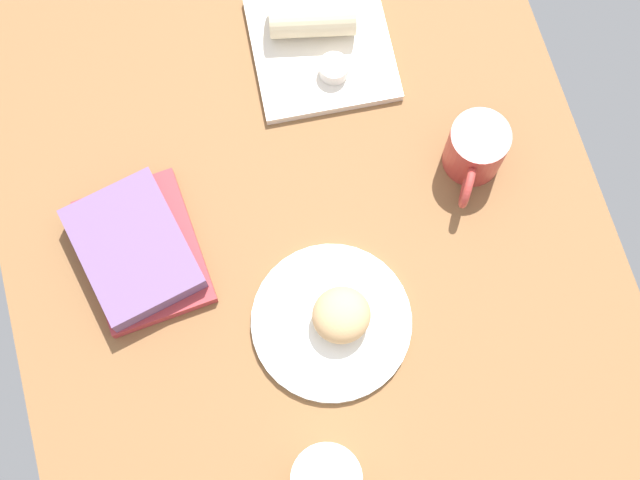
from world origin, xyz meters
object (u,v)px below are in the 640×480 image
(round_plate, at_px, (334,321))
(breakfast_wrap, at_px, (312,15))
(scone_pastry, at_px, (341,315))
(sauce_cup, at_px, (334,68))
(second_mug, at_px, (475,150))
(square_plate, at_px, (322,49))
(book_stack, at_px, (138,250))

(round_plate, xyz_separation_m, breakfast_wrap, (-0.46, 0.10, 0.04))
(round_plate, bearing_deg, scone_pastry, 84.45)
(round_plate, bearing_deg, sauce_cup, 164.41)
(round_plate, bearing_deg, breakfast_wrap, 168.42)
(scone_pastry, xyz_separation_m, second_mug, (-0.18, 0.26, 0.00))
(scone_pastry, distance_m, sauce_cup, 0.39)
(breakfast_wrap, distance_m, second_mug, 0.33)
(second_mug, bearing_deg, square_plate, -145.13)
(breakfast_wrap, bearing_deg, second_mug, -135.73)
(round_plate, height_order, sauce_cup, sauce_cup)
(sauce_cup, distance_m, second_mug, 0.25)
(square_plate, distance_m, second_mug, 0.30)
(round_plate, height_order, scone_pastry, scone_pastry)
(scone_pastry, height_order, breakfast_wrap, breakfast_wrap)
(scone_pastry, relative_size, second_mug, 0.65)
(sauce_cup, relative_size, breakfast_wrap, 0.35)
(breakfast_wrap, bearing_deg, round_plate, -178.99)
(sauce_cup, bearing_deg, book_stack, -60.19)
(square_plate, bearing_deg, breakfast_wrap, -173.31)
(round_plate, bearing_deg, book_stack, -125.04)
(square_plate, height_order, breakfast_wrap, breakfast_wrap)
(round_plate, distance_m, sauce_cup, 0.39)
(second_mug, bearing_deg, round_plate, -55.58)
(round_plate, relative_size, second_mug, 1.80)
(square_plate, xyz_separation_m, breakfast_wrap, (-0.04, -0.00, 0.04))
(square_plate, xyz_separation_m, sauce_cup, (0.05, 0.01, 0.02))
(second_mug, bearing_deg, scone_pastry, -54.42)
(sauce_cup, height_order, second_mug, second_mug)
(scone_pastry, height_order, sauce_cup, scone_pastry)
(round_plate, height_order, second_mug, second_mug)
(book_stack, bearing_deg, square_plate, 125.78)
(book_stack, height_order, second_mug, second_mug)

